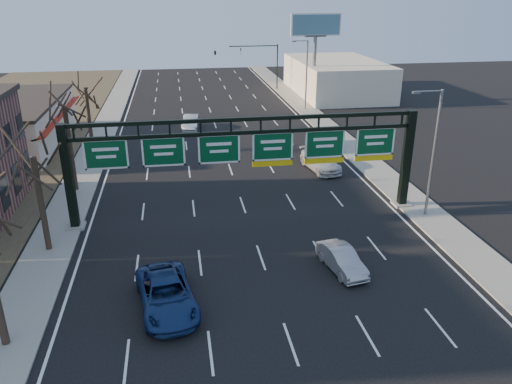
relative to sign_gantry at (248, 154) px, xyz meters
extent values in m
plane|color=black|center=(-0.16, -8.00, -4.63)|extent=(160.00, 160.00, 0.00)
cube|color=gray|center=(-12.96, 12.00, -4.57)|extent=(3.00, 120.00, 0.12)
cube|color=gray|center=(12.64, 12.00, -4.57)|extent=(3.00, 120.00, 0.12)
cube|color=white|center=(-0.16, 12.00, -4.62)|extent=(21.60, 120.00, 0.01)
cube|color=black|center=(-11.86, 0.00, -1.03)|extent=(0.55, 0.55, 7.20)
cube|color=gray|center=(-11.86, 0.00, -4.53)|extent=(1.20, 1.20, 0.20)
cube|color=black|center=(11.54, 0.00, -1.03)|extent=(0.55, 0.55, 7.20)
cube|color=gray|center=(11.54, 0.00, -4.53)|extent=(1.20, 1.20, 0.20)
cube|color=black|center=(-0.16, 0.00, 2.42)|extent=(23.40, 0.25, 0.25)
cube|color=black|center=(-0.16, 0.00, 1.52)|extent=(23.40, 0.25, 0.25)
cube|color=#044321|center=(-9.33, 0.00, 0.47)|extent=(2.80, 0.10, 2.00)
cube|color=#044321|center=(-5.66, 0.00, 0.47)|extent=(2.80, 0.10, 2.00)
cube|color=#044321|center=(-1.99, 0.00, 0.47)|extent=(2.80, 0.10, 2.00)
cube|color=#044321|center=(1.67, 0.00, 0.47)|extent=(2.80, 0.10, 2.00)
cube|color=yellow|center=(1.67, 0.00, -0.75)|extent=(2.80, 0.10, 0.40)
cube|color=#044321|center=(5.34, 0.00, 0.47)|extent=(2.80, 0.10, 2.00)
cube|color=yellow|center=(5.34, 0.00, -0.75)|extent=(2.80, 0.10, 0.40)
cube|color=#044321|center=(9.01, 0.00, 0.47)|extent=(2.80, 0.10, 2.00)
cube|color=yellow|center=(9.01, 0.00, -0.75)|extent=(2.80, 0.10, 0.40)
cube|color=beige|center=(-21.66, 21.00, -2.43)|extent=(10.00, 18.00, 4.40)
cube|color=#332B26|center=(-21.66, 21.00, -0.08)|extent=(10.40, 18.40, 0.30)
cube|color=#A41F10|center=(-16.56, 21.00, -1.63)|extent=(1.20, 18.00, 0.40)
cube|color=beige|center=(19.84, 42.00, -2.13)|extent=(12.00, 20.00, 5.00)
cylinder|color=#2F231A|center=(-12.96, -3.00, -1.47)|extent=(0.36, 0.36, 6.08)
cylinder|color=#2F231A|center=(-12.96, 7.00, -1.09)|extent=(0.36, 0.36, 6.84)
cylinder|color=#2F231A|center=(-12.96, 17.00, -1.28)|extent=(0.36, 0.36, 6.46)
cylinder|color=slate|center=(12.44, -2.00, -0.01)|extent=(0.20, 0.20, 9.00)
cylinder|color=slate|center=(11.54, -2.00, 4.39)|extent=(1.80, 0.12, 0.12)
cube|color=slate|center=(10.64, -2.00, 4.34)|extent=(0.50, 0.22, 0.15)
cylinder|color=slate|center=(12.44, 32.00, -0.01)|extent=(0.20, 0.20, 9.00)
cylinder|color=slate|center=(11.54, 32.00, 4.39)|extent=(1.80, 0.12, 0.12)
cube|color=slate|center=(10.64, 32.00, 4.34)|extent=(0.50, 0.22, 0.15)
cylinder|color=slate|center=(14.84, 37.00, -0.13)|extent=(0.50, 0.50, 9.00)
cube|color=slate|center=(14.84, 37.00, 4.37)|extent=(3.00, 0.30, 0.20)
cube|color=white|center=(14.84, 37.00, 5.87)|extent=(7.00, 0.30, 3.00)
cube|color=#416D83|center=(14.84, 36.80, 5.87)|extent=(6.60, 0.05, 2.60)
cylinder|color=black|center=(11.64, 47.00, -1.13)|extent=(0.18, 0.18, 7.00)
cylinder|color=black|center=(7.84, 47.00, 2.17)|extent=(7.60, 0.14, 0.14)
imported|color=black|center=(5.84, 47.00, 1.37)|extent=(0.20, 0.20, 1.00)
imported|color=black|center=(1.84, 47.00, 1.37)|extent=(0.54, 0.54, 1.62)
imported|color=navy|center=(-5.73, -10.29, -3.83)|extent=(3.50, 6.07, 1.59)
imported|color=#9F9FA3|center=(4.16, -8.15, -3.96)|extent=(2.10, 4.23, 1.33)
imported|color=silver|center=(7.78, 8.74, -3.86)|extent=(3.02, 5.61, 1.54)
imported|color=#434549|center=(10.34, 14.79, -3.82)|extent=(2.30, 4.90, 1.62)
imported|color=silver|center=(-3.03, 24.58, -3.84)|extent=(2.19, 4.92, 1.57)
camera|label=1|loc=(-4.72, -31.96, 10.41)|focal=35.00mm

